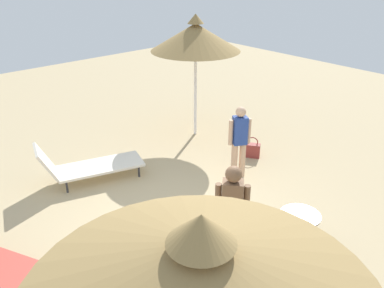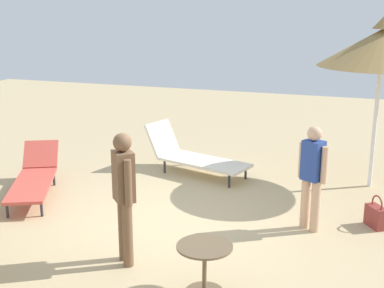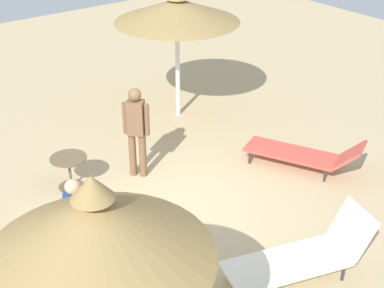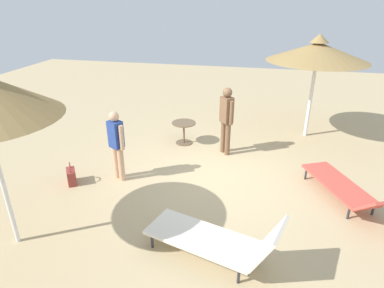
% 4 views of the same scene
% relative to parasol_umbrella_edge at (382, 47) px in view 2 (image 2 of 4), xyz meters
% --- Properties ---
extents(ground, '(24.00, 24.00, 0.10)m').
position_rel_parasol_umbrella_edge_xyz_m(ground, '(-2.80, -2.79, -2.50)').
color(ground, tan).
extents(parasol_umbrella_edge, '(2.12, 2.12, 2.98)m').
position_rel_parasol_umbrella_edge_xyz_m(parasol_umbrella_edge, '(0.00, 0.00, 0.00)').
color(parasol_umbrella_edge, white).
rests_on(parasol_umbrella_edge, ground).
extents(lounge_chair_center, '(2.17, 1.26, 0.90)m').
position_rel_parasol_umbrella_edge_xyz_m(lounge_chair_center, '(-3.24, -0.32, -2.10)').
color(lounge_chair_center, silver).
rests_on(lounge_chair_center, ground).
extents(lounge_chair_far_right, '(1.47, 2.18, 0.71)m').
position_rel_parasol_umbrella_edge_xyz_m(lounge_chair_far_right, '(-5.41, -2.30, -2.13)').
color(lounge_chair_far_right, '#CC4C3F').
rests_on(lounge_chair_far_right, ground).
extents(person_standing_far_left, '(0.42, 0.32, 1.54)m').
position_rel_parasol_umbrella_edge_xyz_m(person_standing_far_left, '(-0.81, -2.23, -1.59)').
color(person_standing_far_left, tan).
rests_on(person_standing_far_left, ground).
extents(person_standing_back, '(0.36, 0.38, 1.69)m').
position_rel_parasol_umbrella_edge_xyz_m(person_standing_back, '(-2.88, -3.98, -1.48)').
color(person_standing_back, brown).
rests_on(person_standing_back, ground).
extents(handbag, '(0.34, 0.39, 0.49)m').
position_rel_parasol_umbrella_edge_xyz_m(handbag, '(0.10, -1.83, -2.28)').
color(handbag, maroon).
rests_on(handbag, ground).
extents(side_table_round, '(0.63, 0.63, 0.59)m').
position_rel_parasol_umbrella_edge_xyz_m(side_table_round, '(-1.73, -4.36, -2.05)').
color(side_table_round, brown).
rests_on(side_table_round, ground).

